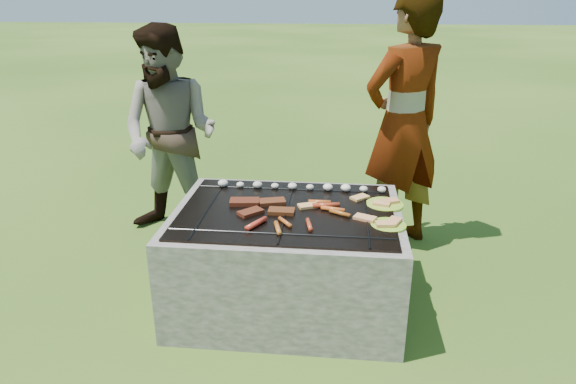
% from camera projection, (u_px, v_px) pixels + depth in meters
% --- Properties ---
extents(lawn, '(60.00, 60.00, 0.00)m').
position_uv_depth(lawn, '(287.00, 301.00, 3.15)').
color(lawn, '#274711').
rests_on(lawn, ground).
extents(fire_pit, '(1.30, 1.00, 0.62)m').
position_uv_depth(fire_pit, '(287.00, 261.00, 3.04)').
color(fire_pit, '#9E968D').
rests_on(fire_pit, ground).
extents(mushrooms, '(1.06, 0.06, 0.05)m').
position_uv_depth(mushrooms, '(299.00, 186.00, 3.22)').
color(mushrooms, beige).
rests_on(mushrooms, fire_pit).
extents(pork_slabs, '(0.39, 0.30, 0.03)m').
position_uv_depth(pork_slabs, '(261.00, 206.00, 2.95)').
color(pork_slabs, maroon).
rests_on(pork_slabs, fire_pit).
extents(sausages, '(0.55, 0.46, 0.03)m').
position_uv_depth(sausages, '(304.00, 215.00, 2.82)').
color(sausages, '#D44E22').
rests_on(sausages, fire_pit).
extents(bread_on_grate, '(0.45, 0.41, 0.02)m').
position_uv_depth(bread_on_grate, '(344.00, 207.00, 2.94)').
color(bread_on_grate, tan).
rests_on(bread_on_grate, fire_pit).
extents(plate_far, '(0.26, 0.26, 0.03)m').
position_uv_depth(plate_far, '(385.00, 204.00, 3.00)').
color(plate_far, yellow).
rests_on(plate_far, fire_pit).
extents(plate_near, '(0.24, 0.24, 0.03)m').
position_uv_depth(plate_near, '(389.00, 224.00, 2.74)').
color(plate_near, '#B9D031').
rests_on(plate_near, fire_pit).
extents(cook, '(0.79, 0.73, 1.82)m').
position_uv_depth(cook, '(404.00, 124.00, 3.59)').
color(cook, gray).
rests_on(cook, ground).
extents(bystander, '(0.88, 0.75, 1.58)m').
position_uv_depth(bystander, '(170.00, 134.00, 3.79)').
color(bystander, gray).
rests_on(bystander, ground).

